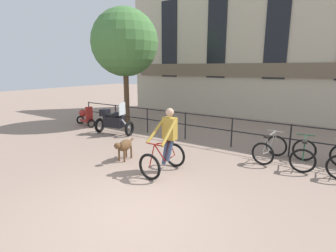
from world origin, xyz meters
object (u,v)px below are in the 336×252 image
Objects in this scene: parked_bicycle_near_lamp at (270,149)px; parked_bicycle_mid_left at (303,154)px; parked_motorcycle at (114,121)px; dog at (124,146)px; parked_scooter at (85,116)px; cyclist_with_bike at (166,144)px.

parked_bicycle_near_lamp is 0.91m from parked_bicycle_mid_left.
parked_motorcycle is 1.46× the size of parked_bicycle_mid_left.
parked_bicycle_near_lamp is at bearing -4.94° from parked_bicycle_mid_left.
parked_bicycle_mid_left is at bearing 18.30° from dog.
parked_scooter is at bearing -5.27° from parked_bicycle_mid_left.
parked_motorcycle reaches higher than parked_bicycle_near_lamp.
cyclist_with_bike is at bearing -127.74° from parked_motorcycle.
parked_bicycle_near_lamp is at bearing 23.94° from dog.
dog is 5.14m from parked_bicycle_mid_left.
parked_bicycle_near_lamp and parked_bicycle_mid_left have the same top height.
cyclist_with_bike is 3.24m from parked_bicycle_near_lamp.
cyclist_with_bike is at bearing 34.29° from parked_bicycle_mid_left.
parked_bicycle_mid_left reaches higher than dog.
parked_motorcycle is at bearing -86.29° from parked_scooter.
parked_bicycle_mid_left is (3.00, 2.45, -0.41)m from cyclist_with_bike.
cyclist_with_bike reaches higher than parked_scooter.
dog is (-1.53, 0.01, -0.32)m from cyclist_with_bike.
parked_bicycle_near_lamp is at bearing -76.75° from parked_scooter.
parked_bicycle_near_lamp is (3.62, 2.43, -0.08)m from dog.
parked_scooter is at bearing 143.11° from dog.
cyclist_with_bike is 1.46× the size of parked_bicycle_mid_left.
parked_scooter reaches higher than dog.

